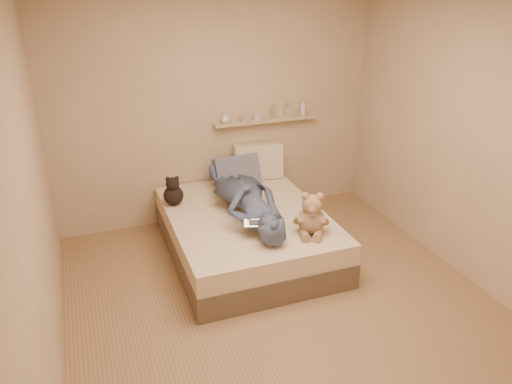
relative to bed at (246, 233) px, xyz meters
name	(u,v)px	position (x,y,z in m)	size (l,w,h in m)	color
room	(285,165)	(0.00, -0.93, 1.08)	(3.80, 3.80, 3.80)	#966F4D
bed	(246,233)	(0.00, 0.00, 0.00)	(1.50, 1.90, 0.45)	brown
game_console	(254,223)	(-0.10, -0.51, 0.39)	(0.19, 0.13, 0.06)	#AAADB1
teddy_bear	(312,217)	(0.42, -0.59, 0.40)	(0.33, 0.34, 0.41)	#AC795E
dark_plush	(173,192)	(-0.63, 0.45, 0.36)	(0.20, 0.20, 0.32)	black
pillow_cream	(258,161)	(0.43, 0.83, 0.43)	(0.55, 0.16, 0.40)	#C2B499
pillow_grey	(237,171)	(0.13, 0.69, 0.40)	(0.50, 0.14, 0.34)	slate
person	(246,198)	(-0.01, -0.03, 0.41)	(0.55, 1.50, 0.36)	#454B6C
wall_shelf	(265,120)	(0.55, 0.91, 0.88)	(1.20, 0.12, 0.03)	tan
shelf_bottles	(269,113)	(0.60, 0.91, 0.96)	(1.05, 0.12, 0.19)	silver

